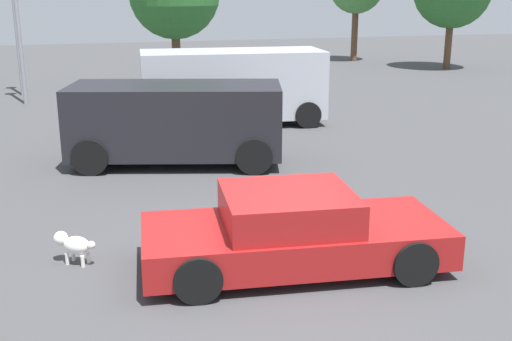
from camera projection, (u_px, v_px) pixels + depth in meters
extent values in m
plane|color=#424244|center=(280.00, 266.00, 9.22)|extent=(80.00, 80.00, 0.00)
cube|color=maroon|center=(295.00, 240.00, 9.10)|extent=(4.50, 2.23, 0.51)
cube|color=maroon|center=(288.00, 208.00, 8.94)|extent=(1.99, 1.82, 0.49)
cube|color=slate|center=(347.00, 204.00, 9.09)|extent=(0.22, 1.51, 0.41)
cube|color=slate|center=(228.00, 212.00, 8.80)|extent=(0.22, 1.51, 0.41)
cylinder|color=black|center=(371.00, 220.00, 10.16)|extent=(0.66, 0.29, 0.64)
cylinder|color=black|center=(414.00, 263.00, 8.58)|extent=(0.66, 0.29, 0.64)
cylinder|color=black|center=(188.00, 231.00, 9.67)|extent=(0.66, 0.29, 0.64)
cylinder|color=black|center=(198.00, 279.00, 8.09)|extent=(0.66, 0.29, 0.64)
ellipsoid|color=white|center=(77.00, 245.00, 9.23)|extent=(0.50, 0.46, 0.27)
sphere|color=white|center=(61.00, 238.00, 9.29)|extent=(0.21, 0.21, 0.21)
sphere|color=white|center=(57.00, 238.00, 9.32)|extent=(0.10, 0.10, 0.10)
cylinder|color=white|center=(67.00, 259.00, 9.26)|extent=(0.06, 0.06, 0.18)
cylinder|color=white|center=(73.00, 255.00, 9.39)|extent=(0.06, 0.06, 0.18)
cylinder|color=white|center=(83.00, 261.00, 9.17)|extent=(0.06, 0.06, 0.18)
cylinder|color=white|center=(89.00, 257.00, 9.31)|extent=(0.06, 0.06, 0.18)
sphere|color=white|center=(91.00, 245.00, 9.13)|extent=(0.12, 0.12, 0.12)
cube|color=#B2B7C1|center=(233.00, 84.00, 18.53)|extent=(5.43, 2.51, 1.93)
cube|color=slate|center=(318.00, 67.00, 18.87)|extent=(0.21, 1.71, 0.77)
cylinder|color=black|center=(292.00, 103.00, 20.02)|extent=(0.78, 0.32, 0.76)
cylinder|color=black|center=(308.00, 115.00, 18.21)|extent=(0.78, 0.32, 0.76)
cylinder|color=black|center=(163.00, 108.00, 19.29)|extent=(0.78, 0.32, 0.76)
cylinder|color=black|center=(166.00, 120.00, 17.49)|extent=(0.78, 0.32, 0.76)
cube|color=black|center=(176.00, 119.00, 14.36)|extent=(5.09, 3.15, 1.57)
cube|color=slate|center=(278.00, 104.00, 14.30)|extent=(0.49, 1.63, 0.63)
cylinder|color=black|center=(253.00, 137.00, 15.47)|extent=(0.84, 0.45, 0.80)
cylinder|color=black|center=(254.00, 156.00, 13.67)|extent=(0.84, 0.45, 0.80)
cylinder|color=black|center=(109.00, 137.00, 15.41)|extent=(0.84, 0.45, 0.80)
cylinder|color=black|center=(90.00, 157.00, 13.61)|extent=(0.84, 0.45, 0.80)
cylinder|color=gray|center=(15.00, 17.00, 22.95)|extent=(0.14, 0.14, 5.78)
cylinder|color=gray|center=(16.00, 4.00, 21.05)|extent=(0.14, 0.14, 6.77)
cylinder|color=brown|center=(448.00, 44.00, 31.20)|extent=(0.34, 0.34, 2.43)
cylinder|color=brown|center=(177.00, 60.00, 24.61)|extent=(0.33, 0.33, 2.41)
cylinder|color=brown|center=(355.00, 34.00, 34.49)|extent=(0.34, 0.34, 2.90)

